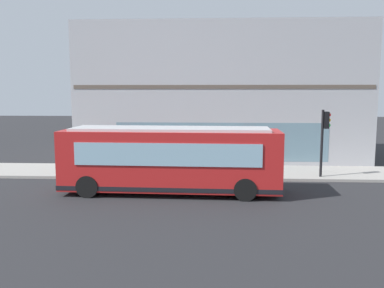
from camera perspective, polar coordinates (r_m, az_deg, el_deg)
ground at (r=19.28m, az=4.48°, el=-6.82°), size 120.00×120.00×0.00m
sidewalk_curb at (r=23.72m, az=4.19°, el=-3.95°), size 3.93×40.00×0.15m
building_corner at (r=29.50m, az=4.02°, el=6.98°), size 8.62×18.81×9.09m
city_bus_nearside at (r=18.96m, az=-3.04°, el=-2.25°), size 2.84×10.11×3.07m
traffic_light_near_corner at (r=22.86m, az=18.05°, el=1.84°), size 0.32×0.49×3.61m
fire_hydrant at (r=24.06m, az=3.85°, el=-2.73°), size 0.35×0.35×0.74m
pedestrian_walking_along_curb at (r=22.63m, az=7.44°, el=-1.78°), size 0.32×0.32×1.73m
pedestrian_by_light_pole at (r=24.90m, az=-14.99°, el=-1.28°), size 0.32×0.32×1.63m
pedestrian_near_building_entrance at (r=24.45m, az=-12.37°, el=-1.51°), size 0.32×0.32×1.54m
pedestrian_near_hydrant at (r=25.89m, az=-14.59°, el=-0.92°), size 0.32×0.32×1.65m
newspaper_vending_box at (r=24.36m, az=-7.63°, el=-2.43°), size 0.44×0.42×0.90m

